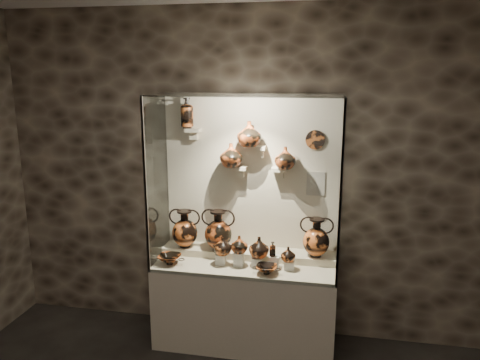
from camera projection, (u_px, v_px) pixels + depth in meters
name	position (u px, v px, depth m)	size (l,w,h in m)	color
wall_back	(251.00, 177.00, 4.54)	(5.00, 0.02, 3.20)	black
plinth	(245.00, 305.00, 4.50)	(1.70, 0.60, 0.80)	beige
front_tier	(245.00, 265.00, 4.41)	(1.68, 0.58, 0.03)	#BCAE92
rear_tier	(248.00, 255.00, 4.57)	(1.70, 0.25, 0.10)	#BCAE92
back_panel	(251.00, 177.00, 4.53)	(1.70, 0.03, 1.60)	beige
glass_front	(239.00, 192.00, 3.95)	(1.70, 0.01, 1.60)	white
glass_left	(157.00, 180.00, 4.39)	(0.01, 0.60, 1.60)	white
glass_right	(341.00, 189.00, 4.07)	(0.01, 0.60, 1.60)	white
glass_top	(246.00, 95.00, 4.05)	(1.70, 0.60, 0.01)	white
frame_post_left	(146.00, 188.00, 4.11)	(0.02, 0.02, 1.60)	gray
frame_post_right	(340.00, 197.00, 3.80)	(0.02, 0.02, 1.60)	gray
pedestal_a	(221.00, 259.00, 4.39)	(0.09, 0.09, 0.10)	silver
pedestal_b	(239.00, 259.00, 4.35)	(0.09, 0.09, 0.13)	silver
pedestal_c	(257.00, 262.00, 4.33)	(0.09, 0.09, 0.09)	silver
pedestal_d	(274.00, 262.00, 4.29)	(0.09, 0.09, 0.12)	silver
pedestal_e	(289.00, 265.00, 4.27)	(0.09, 0.09, 0.08)	silver
bracket_ul	(193.00, 130.00, 4.46)	(0.14, 0.12, 0.04)	beige
bracket_ca	(240.00, 168.00, 4.46)	(0.14, 0.12, 0.04)	beige
bracket_cb	(261.00, 148.00, 4.37)	(0.10, 0.12, 0.04)	beige
bracket_cc	(279.00, 169.00, 4.39)	(0.14, 0.12, 0.04)	beige
amphora_left	(185.00, 229.00, 4.60)	(0.30, 0.30, 0.38)	#CC6027
amphora_mid	(218.00, 230.00, 4.52)	(0.32, 0.32, 0.40)	#9A411B
amphora_right	(316.00, 237.00, 4.36)	(0.30, 0.30, 0.37)	#CC6027
jug_a	(223.00, 246.00, 4.34)	(0.17, 0.17, 0.18)	#CC6027
jug_b	(239.00, 244.00, 4.30)	(0.16, 0.16, 0.17)	#9A411B
jug_c	(259.00, 247.00, 4.30)	(0.19, 0.19, 0.20)	#CC6027
jug_e	(288.00, 254.00, 4.24)	(0.13, 0.13, 0.14)	#CC6027
lekythos_small	(273.00, 248.00, 4.25)	(0.07, 0.07, 0.16)	#9A411B
kylix_left	(170.00, 258.00, 4.38)	(0.27, 0.23, 0.11)	#9A411B
kylix_right	(267.00, 269.00, 4.17)	(0.24, 0.21, 0.10)	#CC6027
lekythos_tall	(187.00, 111.00, 4.41)	(0.13, 0.13, 0.33)	#CC6027
ovoid_vase_a	(231.00, 155.00, 4.38)	(0.22, 0.22, 0.22)	#9A411B
ovoid_vase_b	(249.00, 134.00, 4.30)	(0.22, 0.22, 0.23)	#9A411B
ovoid_vase_c	(285.00, 158.00, 4.30)	(0.20, 0.20, 0.21)	#9A411B
wall_plate	(315.00, 140.00, 4.31)	(0.18, 0.18, 0.02)	#9C4C1E
info_placard	(316.00, 184.00, 4.40)	(0.17, 0.01, 0.23)	beige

